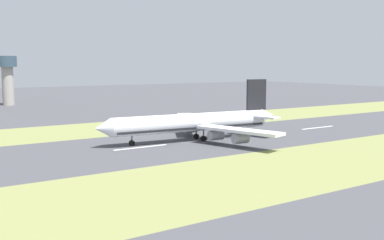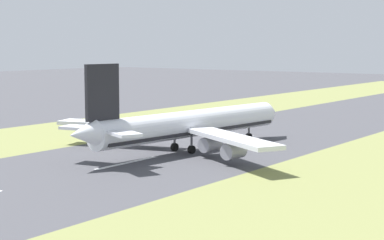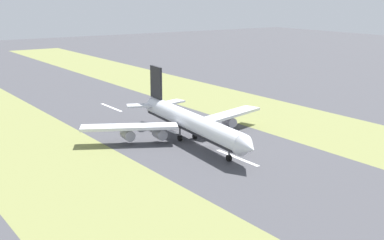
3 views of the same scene
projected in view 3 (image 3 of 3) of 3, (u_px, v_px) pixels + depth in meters
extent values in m
plane|color=#424247|center=(203.00, 144.00, 161.24)|extent=(800.00, 800.00, 0.00)
cube|color=olive|center=(309.00, 124.00, 185.68)|extent=(40.00, 600.00, 0.01)
cube|color=olive|center=(60.00, 171.00, 136.79)|extent=(40.00, 600.00, 0.01)
cube|color=silver|center=(111.00, 107.00, 212.58)|extent=(1.20, 18.00, 0.01)
cube|color=silver|center=(163.00, 128.00, 180.32)|extent=(1.20, 18.00, 0.01)
cube|color=silver|center=(237.00, 158.00, 148.06)|extent=(1.20, 18.00, 0.01)
cylinder|color=silver|center=(192.00, 123.00, 161.85)|extent=(11.67, 56.32, 6.00)
cone|color=silver|center=(249.00, 148.00, 135.69)|extent=(6.36, 5.57, 5.88)
cone|color=silver|center=(151.00, 102.00, 188.25)|extent=(5.68, 6.49, 5.10)
cube|color=black|center=(192.00, 128.00, 162.24)|extent=(11.14, 54.06, 0.70)
cube|color=silver|center=(228.00, 115.00, 176.27)|extent=(29.52, 13.84, 0.90)
cube|color=silver|center=(129.00, 127.00, 160.23)|extent=(28.45, 18.85, 0.90)
cylinder|color=#93939E|center=(211.00, 127.00, 170.19)|extent=(3.67, 5.10, 3.20)
cylinder|color=#93939E|center=(229.00, 122.00, 177.32)|extent=(3.67, 5.10, 3.20)
cylinder|color=#93939E|center=(160.00, 134.00, 161.94)|extent=(3.67, 5.10, 3.20)
cylinder|color=#93939E|center=(128.00, 135.00, 160.81)|extent=(3.67, 5.10, 3.20)
cube|color=black|center=(156.00, 82.00, 182.17)|extent=(1.61, 8.04, 11.00)
cube|color=silver|center=(171.00, 102.00, 186.44)|extent=(10.70, 6.41, 0.60)
cube|color=silver|center=(142.00, 105.00, 181.39)|extent=(10.93, 8.07, 0.60)
cylinder|color=#59595E|center=(229.00, 152.00, 144.46)|extent=(0.50, 0.50, 3.20)
cylinder|color=black|center=(229.00, 158.00, 144.84)|extent=(1.08, 1.88, 1.80)
cylinder|color=#59595E|center=(195.00, 131.00, 166.48)|extent=(0.50, 0.50, 3.20)
cylinder|color=black|center=(195.00, 136.00, 166.85)|extent=(1.08, 1.88, 1.80)
cylinder|color=#59595E|center=(180.00, 133.00, 164.10)|extent=(0.50, 0.50, 3.20)
cylinder|color=black|center=(180.00, 138.00, 164.47)|extent=(1.08, 1.88, 1.80)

